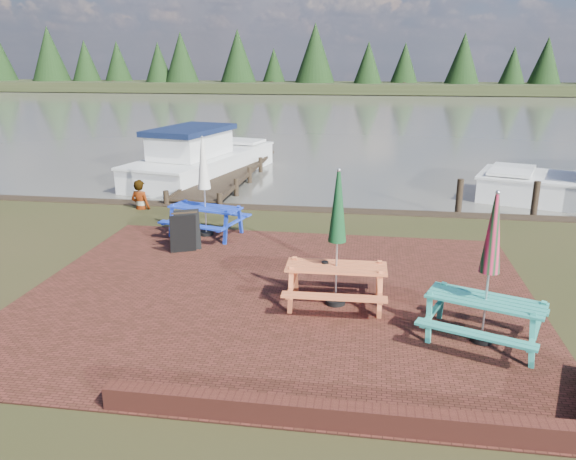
# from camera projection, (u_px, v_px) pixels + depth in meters

# --- Properties ---
(ground) EXTENTS (120.00, 120.00, 0.00)m
(ground) POSITION_uv_depth(u_px,v_px,m) (268.00, 320.00, 9.10)
(ground) COLOR black
(ground) RESTS_ON ground
(paving) EXTENTS (9.00, 7.50, 0.02)m
(paving) POSITION_uv_depth(u_px,v_px,m) (278.00, 295.00, 10.04)
(paving) COLOR #391A12
(paving) RESTS_ON ground
(brick_wall) EXTENTS (6.21, 1.79, 0.30)m
(brick_wall) POSITION_uv_depth(u_px,v_px,m) (412.00, 413.00, 6.47)
(brick_wall) COLOR #4C1E16
(brick_wall) RESTS_ON ground
(water) EXTENTS (120.00, 60.00, 0.02)m
(water) POSITION_uv_depth(u_px,v_px,m) (354.00, 112.00, 44.08)
(water) COLOR #47463D
(water) RESTS_ON ground
(far_treeline) EXTENTS (120.00, 10.00, 8.10)m
(far_treeline) POSITION_uv_depth(u_px,v_px,m) (363.00, 65.00, 70.54)
(far_treeline) COLOR black
(far_treeline) RESTS_ON ground
(picnic_table_teal) EXTENTS (2.07, 1.97, 2.30)m
(picnic_table_teal) POSITION_uv_depth(u_px,v_px,m) (487.00, 292.00, 8.16)
(picnic_table_teal) COLOR teal
(picnic_table_teal) RESTS_ON ground
(picnic_table_red) EXTENTS (1.72, 1.54, 2.35)m
(picnic_table_red) POSITION_uv_depth(u_px,v_px,m) (337.00, 260.00, 9.43)
(picnic_table_red) COLOR #D86537
(picnic_table_red) RESTS_ON ground
(picnic_table_blue) EXTENTS (2.01, 1.88, 2.35)m
(picnic_table_blue) POSITION_uv_depth(u_px,v_px,m) (205.00, 202.00, 13.21)
(picnic_table_blue) COLOR #1733B0
(picnic_table_blue) RESTS_ON ground
(chalkboard) EXTENTS (0.59, 0.74, 0.90)m
(chalkboard) POSITION_uv_depth(u_px,v_px,m) (185.00, 232.00, 12.18)
(chalkboard) COLOR black
(chalkboard) RESTS_ON ground
(jetty) EXTENTS (1.76, 9.08, 1.00)m
(jetty) POSITION_uv_depth(u_px,v_px,m) (230.00, 173.00, 20.23)
(jetty) COLOR black
(jetty) RESTS_ON ground
(boat_jetty) EXTENTS (4.11, 7.71, 2.13)m
(boat_jetty) POSITION_uv_depth(u_px,v_px,m) (201.00, 161.00, 20.66)
(boat_jetty) COLOR silver
(boat_jetty) RESTS_ON ground
(person) EXTENTS (0.67, 0.52, 1.64)m
(person) POSITION_uv_depth(u_px,v_px,m) (139.00, 180.00, 15.60)
(person) COLOR gray
(person) RESTS_ON ground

